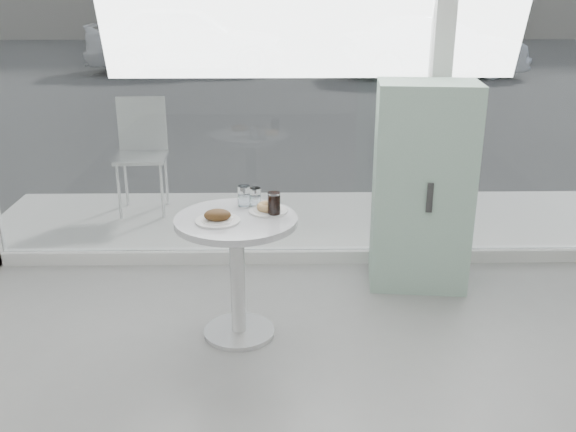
{
  "coord_description": "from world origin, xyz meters",
  "views": [
    {
      "loc": [
        -0.25,
        -1.6,
        2.05
      ],
      "look_at": [
        -0.2,
        1.7,
        0.85
      ],
      "focal_mm": 40.0,
      "sensor_mm": 36.0,
      "label": 1
    }
  ],
  "objects_px": {
    "main_table": "(237,252)",
    "car_white": "(187,38)",
    "water_tumbler_b": "(255,198)",
    "car_silver": "(434,47)",
    "patio_chair": "(142,147)",
    "mint_cabinet": "(422,187)",
    "cola_glass": "(274,205)",
    "water_tumbler_a": "(244,197)",
    "plate_fritter": "(218,217)",
    "plate_donut": "(268,208)"
  },
  "relations": [
    {
      "from": "plate_fritter",
      "to": "water_tumbler_a",
      "type": "xyz_separation_m",
      "value": [
        0.13,
        0.28,
        0.03
      ]
    },
    {
      "from": "patio_chair",
      "to": "water_tumbler_b",
      "type": "relative_size",
      "value": 9.18
    },
    {
      "from": "car_silver",
      "to": "cola_glass",
      "type": "bearing_deg",
      "value": 157.88
    },
    {
      "from": "mint_cabinet",
      "to": "plate_fritter",
      "type": "bearing_deg",
      "value": -143.51
    },
    {
      "from": "water_tumbler_a",
      "to": "patio_chair",
      "type": "bearing_deg",
      "value": 116.99
    },
    {
      "from": "car_white",
      "to": "main_table",
      "type": "bearing_deg",
      "value": -175.13
    },
    {
      "from": "mint_cabinet",
      "to": "water_tumbler_b",
      "type": "height_order",
      "value": "mint_cabinet"
    },
    {
      "from": "plate_donut",
      "to": "water_tumbler_b",
      "type": "xyz_separation_m",
      "value": [
        -0.08,
        0.11,
        0.03
      ]
    },
    {
      "from": "main_table",
      "to": "water_tumbler_a",
      "type": "relative_size",
      "value": 6.11
    },
    {
      "from": "car_silver",
      "to": "water_tumbler_b",
      "type": "relative_size",
      "value": 36.29
    },
    {
      "from": "main_table",
      "to": "patio_chair",
      "type": "height_order",
      "value": "patio_chair"
    },
    {
      "from": "water_tumbler_b",
      "to": "cola_glass",
      "type": "distance_m",
      "value": 0.22
    },
    {
      "from": "water_tumbler_a",
      "to": "plate_donut",
      "type": "bearing_deg",
      "value": -37.62
    },
    {
      "from": "water_tumbler_b",
      "to": "mint_cabinet",
      "type": "bearing_deg",
      "value": 24.17
    },
    {
      "from": "car_white",
      "to": "plate_fritter",
      "type": "relative_size",
      "value": 18.37
    },
    {
      "from": "patio_chair",
      "to": "water_tumbler_b",
      "type": "height_order",
      "value": "patio_chair"
    },
    {
      "from": "main_table",
      "to": "car_white",
      "type": "relative_size",
      "value": 0.16
    },
    {
      "from": "water_tumbler_a",
      "to": "water_tumbler_b",
      "type": "xyz_separation_m",
      "value": [
        0.07,
        0.0,
        -0.01
      ]
    },
    {
      "from": "mint_cabinet",
      "to": "cola_glass",
      "type": "height_order",
      "value": "mint_cabinet"
    },
    {
      "from": "plate_donut",
      "to": "mint_cabinet",
      "type": "bearing_deg",
      "value": 30.55
    },
    {
      "from": "car_silver",
      "to": "cola_glass",
      "type": "relative_size",
      "value": 28.67
    },
    {
      "from": "car_white",
      "to": "plate_donut",
      "type": "height_order",
      "value": "car_white"
    },
    {
      "from": "car_silver",
      "to": "plate_fritter",
      "type": "distance_m",
      "value": 12.24
    },
    {
      "from": "car_white",
      "to": "car_silver",
      "type": "distance_m",
      "value": 5.85
    },
    {
      "from": "mint_cabinet",
      "to": "plate_fritter",
      "type": "height_order",
      "value": "mint_cabinet"
    },
    {
      "from": "patio_chair",
      "to": "plate_fritter",
      "type": "height_order",
      "value": "patio_chair"
    },
    {
      "from": "patio_chair",
      "to": "water_tumbler_b",
      "type": "distance_m",
      "value": 2.32
    },
    {
      "from": "plate_donut",
      "to": "patio_chair",
      "type": "bearing_deg",
      "value": 118.85
    },
    {
      "from": "main_table",
      "to": "plate_fritter",
      "type": "distance_m",
      "value": 0.27
    },
    {
      "from": "car_silver",
      "to": "water_tumbler_b",
      "type": "bearing_deg",
      "value": 157.09
    },
    {
      "from": "main_table",
      "to": "car_white",
      "type": "height_order",
      "value": "car_white"
    },
    {
      "from": "car_silver",
      "to": "car_white",
      "type": "bearing_deg",
      "value": 75.11
    },
    {
      "from": "patio_chair",
      "to": "plate_fritter",
      "type": "distance_m",
      "value": 2.49
    },
    {
      "from": "car_white",
      "to": "water_tumbler_a",
      "type": "distance_m",
      "value": 12.51
    },
    {
      "from": "patio_chair",
      "to": "water_tumbler_a",
      "type": "height_order",
      "value": "patio_chair"
    },
    {
      "from": "car_white",
      "to": "car_silver",
      "type": "xyz_separation_m",
      "value": [
        5.76,
        -1.03,
        -0.13
      ]
    },
    {
      "from": "car_white",
      "to": "plate_fritter",
      "type": "xyz_separation_m",
      "value": [
        1.84,
        -12.63,
        -0.01
      ]
    },
    {
      "from": "car_silver",
      "to": "main_table",
      "type": "bearing_deg",
      "value": 156.92
    },
    {
      "from": "car_silver",
      "to": "cola_glass",
      "type": "height_order",
      "value": "car_silver"
    },
    {
      "from": "patio_chair",
      "to": "car_white",
      "type": "bearing_deg",
      "value": 91.76
    },
    {
      "from": "mint_cabinet",
      "to": "cola_glass",
      "type": "bearing_deg",
      "value": -139.76
    },
    {
      "from": "patio_chair",
      "to": "plate_donut",
      "type": "xyz_separation_m",
      "value": [
        1.18,
        -2.15,
        0.15
      ]
    },
    {
      "from": "plate_donut",
      "to": "cola_glass",
      "type": "distance_m",
      "value": 0.09
    },
    {
      "from": "car_white",
      "to": "plate_donut",
      "type": "bearing_deg",
      "value": -174.23
    },
    {
      "from": "main_table",
      "to": "patio_chair",
      "type": "distance_m",
      "value": 2.46
    },
    {
      "from": "mint_cabinet",
      "to": "car_silver",
      "type": "bearing_deg",
      "value": 82.64
    },
    {
      "from": "main_table",
      "to": "car_silver",
      "type": "xyz_separation_m",
      "value": [
        3.82,
        11.53,
        0.12
      ]
    },
    {
      "from": "car_white",
      "to": "plate_fritter",
      "type": "bearing_deg",
      "value": -175.6
    },
    {
      "from": "main_table",
      "to": "car_white",
      "type": "distance_m",
      "value": 12.71
    },
    {
      "from": "water_tumbler_b",
      "to": "car_silver",
      "type": "bearing_deg",
      "value": 71.82
    }
  ]
}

